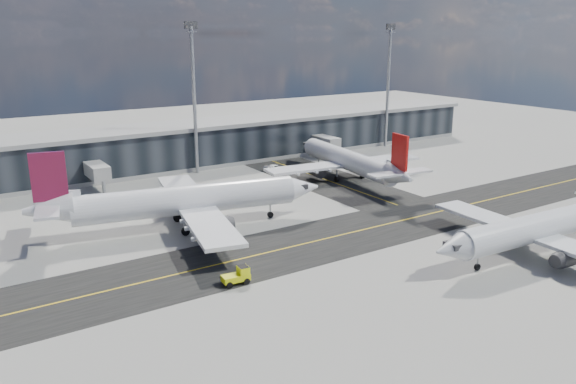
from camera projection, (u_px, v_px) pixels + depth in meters
name	position (u px, v px, depth m)	size (l,w,h in m)	color
ground	(350.00, 246.00, 72.96)	(300.00, 300.00, 0.00)	gray
taxiway_lanes	(325.00, 219.00, 83.67)	(180.00, 63.00, 0.03)	black
terminal_concourse	(183.00, 147.00, 116.22)	(152.00, 19.80, 8.80)	black
floodlight_masts	(194.00, 94.00, 107.46)	(102.50, 0.70, 28.90)	gray
airliner_af	(183.00, 201.00, 78.80)	(41.25, 35.40, 12.28)	white
airliner_redtail	(349.00, 161.00, 105.25)	(32.04, 37.48, 11.10)	white
airliner_near	(543.00, 226.00, 69.99)	(35.72, 30.45, 10.58)	silver
baggage_tug	(238.00, 275.00, 61.91)	(3.18, 1.81, 1.92)	#DCE40C
service_van	(275.00, 169.00, 111.85)	(2.34, 5.07, 1.41)	white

